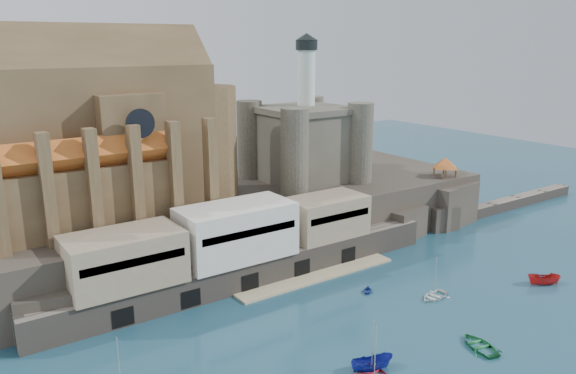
% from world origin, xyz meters
% --- Properties ---
extents(ground, '(300.00, 300.00, 0.00)m').
position_xyz_m(ground, '(0.00, 0.00, 0.00)').
color(ground, navy).
rests_on(ground, ground).
extents(promontory, '(100.00, 36.00, 10.00)m').
position_xyz_m(promontory, '(-0.19, 39.37, 4.92)').
color(promontory, '#2B2520').
rests_on(promontory, ground).
extents(quay, '(70.00, 12.00, 13.05)m').
position_xyz_m(quay, '(-10.19, 23.07, 6.07)').
color(quay, '#6D6357').
rests_on(quay, ground).
extents(church, '(47.00, 25.93, 30.51)m').
position_xyz_m(church, '(-24.13, 41.85, 22.13)').
color(church, brown).
rests_on(church, promontory).
extents(castle_keep, '(21.20, 21.20, 29.30)m').
position_xyz_m(castle_keep, '(16.08, 41.08, 18.31)').
color(castle_keep, '#484438').
rests_on(castle_keep, promontory).
extents(rock_outcrop, '(14.50, 10.50, 8.70)m').
position_xyz_m(rock_outcrop, '(42.00, 25.84, 4.02)').
color(rock_outcrop, '#2B2520').
rests_on(rock_outcrop, ground).
extents(pavilion, '(6.40, 6.40, 5.40)m').
position_xyz_m(pavilion, '(42.00, 26.00, 12.73)').
color(pavilion, brown).
rests_on(pavilion, rock_outcrop).
extents(breakwater, '(40.00, 3.00, 2.40)m').
position_xyz_m(breakwater, '(66.00, 24.00, 0.00)').
color(breakwater, '#6D6357').
rests_on(breakwater, ground).
extents(boat_2, '(2.58, 2.55, 5.28)m').
position_xyz_m(boat_2, '(-9.19, -6.99, 0.00)').
color(boat_2, '#182194').
rests_on(boat_2, ground).
extents(boat_3, '(4.49, 2.34, 6.04)m').
position_xyz_m(boat_3, '(5.48, -11.17, 0.00)').
color(boat_3, '#227E42').
rests_on(boat_3, ground).
extents(boat_5, '(2.82, 2.81, 5.37)m').
position_xyz_m(boat_5, '(30.00, -4.95, 0.00)').
color(boat_5, red).
rests_on(boat_5, ground).
extents(boat_6, '(1.66, 3.90, 5.29)m').
position_xyz_m(boat_6, '(11.91, 1.83, 0.00)').
color(boat_6, white).
rests_on(boat_6, ground).
extents(boat_7, '(2.60, 2.66, 2.68)m').
position_xyz_m(boat_7, '(4.85, 8.99, 0.00)').
color(boat_7, navy).
rests_on(boat_7, ground).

